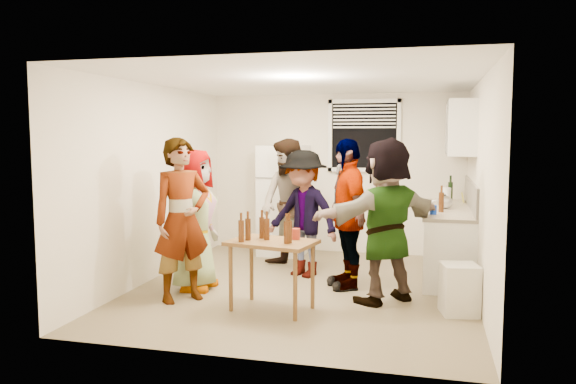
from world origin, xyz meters
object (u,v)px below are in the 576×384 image
(trash_bin, at_px, (459,290))
(red_cup, at_px, (296,239))
(guest_orange, at_px, (385,301))
(serving_table, at_px, (272,310))
(beer_bottle_counter, at_px, (441,212))
(guest_stripe, at_px, (183,300))
(guest_back_right, at_px, (303,276))
(beer_bottle_table, at_px, (287,243))
(guest_back_left, at_px, (289,269))
(guest_black, at_px, (346,287))
(refrigerator, at_px, (284,200))
(blue_cup, at_px, (433,214))
(wine_bottle, at_px, (450,201))
(kettle, at_px, (444,209))
(guest_grey, at_px, (196,288))

(trash_bin, height_order, red_cup, red_cup)
(trash_bin, xyz_separation_m, red_cup, (-1.70, -0.20, 0.50))
(guest_orange, bearing_deg, serving_table, -16.22)
(beer_bottle_counter, distance_m, guest_stripe, 3.31)
(serving_table, height_order, red_cup, red_cup)
(serving_table, height_order, guest_back_right, serving_table)
(beer_bottle_counter, relative_size, red_cup, 2.13)
(beer_bottle_table, xyz_separation_m, guest_back_left, (-0.46, 1.92, -0.75))
(serving_table, xyz_separation_m, guest_back_right, (0.00, 1.50, 0.00))
(serving_table, distance_m, guest_orange, 1.30)
(beer_bottle_table, xyz_separation_m, guest_stripe, (-1.26, 0.20, -0.75))
(guest_black, bearing_deg, trash_bin, 35.21)
(red_cup, relative_size, guest_back_right, 0.07)
(refrigerator, relative_size, blue_cup, 14.83)
(red_cup, bearing_deg, wine_bottle, 58.40)
(wine_bottle, bearing_deg, blue_cup, -99.31)
(guest_back_right, bearing_deg, serving_table, -65.26)
(guest_back_right, xyz_separation_m, guest_orange, (1.14, -0.90, 0.00))
(kettle, bearing_deg, guest_back_right, -155.41)
(blue_cup, height_order, guest_back_right, blue_cup)
(kettle, bearing_deg, blue_cup, -93.04)
(beer_bottle_table, xyz_separation_m, guest_back_right, (-0.19, 1.61, -0.75))
(wine_bottle, bearing_deg, trash_bin, -89.35)
(refrigerator, height_order, blue_cup, refrigerator)
(kettle, bearing_deg, guest_back_left, -165.51)
(guest_stripe, xyz_separation_m, guest_back_right, (1.07, 1.41, 0.00))
(red_cup, distance_m, guest_back_left, 1.90)
(guest_black, bearing_deg, refrigerator, -168.72)
(trash_bin, height_order, guest_grey, trash_bin)
(beer_bottle_table, xyz_separation_m, red_cup, (0.04, 0.24, 0.00))
(guest_orange, bearing_deg, wine_bottle, -152.64)
(beer_bottle_table, bearing_deg, blue_cup, 44.85)
(wine_bottle, relative_size, guest_stripe, 0.15)
(beer_bottle_table, bearing_deg, guest_black, 69.24)
(guest_black, bearing_deg, beer_bottle_counter, 89.43)
(beer_bottle_table, bearing_deg, beer_bottle_counter, 47.22)
(guest_back_left, xyz_separation_m, guest_orange, (1.42, -1.21, 0.00))
(blue_cup, height_order, guest_back_left, blue_cup)
(beer_bottle_counter, xyz_separation_m, trash_bin, (0.18, -1.24, -0.65))
(beer_bottle_counter, distance_m, guest_orange, 1.46)
(wine_bottle, xyz_separation_m, beer_bottle_counter, (-0.15, -1.27, -0.00))
(refrigerator, height_order, wine_bottle, refrigerator)
(beer_bottle_table, distance_m, guest_back_right, 1.78)
(kettle, height_order, guest_grey, kettle)
(serving_table, bearing_deg, refrigerator, 102.09)
(beer_bottle_table, height_order, guest_grey, beer_bottle_table)
(guest_black, bearing_deg, guest_back_left, -153.09)
(guest_grey, bearing_deg, beer_bottle_table, -116.49)
(blue_cup, relative_size, trash_bin, 0.22)
(guest_back_left, height_order, guest_back_right, guest_back_left)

